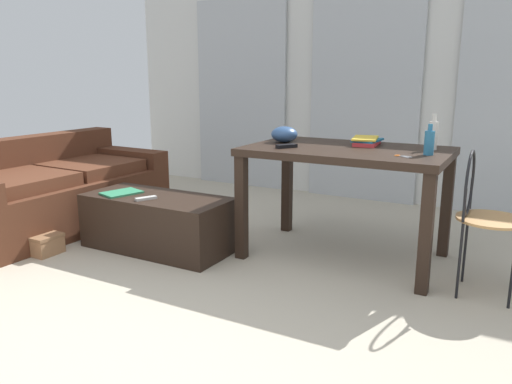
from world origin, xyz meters
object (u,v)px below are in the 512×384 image
bottle_near (429,142)px  shoebox (39,243)px  book_stack (367,141)px  scissors (401,156)px  tv_remote_on_table (287,146)px  craft_table (346,163)px  magazine (122,193)px  bowl (284,134)px  wire_chair (481,206)px  bottle_far (433,135)px  tv_remote_primary (146,198)px  coffee_table (158,223)px  couch (51,192)px

bottle_near → shoebox: (-2.47, -0.92, -0.78)m
shoebox → bottle_near: bearing=20.5°
book_stack → scissors: book_stack is taller
scissors → tv_remote_on_table: bearing=-179.2°
craft_table → magazine: bearing=-159.8°
craft_table → bowl: (-0.49, 0.05, 0.16)m
wire_chair → bottle_far: (-0.35, 0.39, 0.34)m
bottle_far → tv_remote_primary: bearing=-155.5°
wire_chair → magazine: 2.41m
tv_remote_primary → magazine: bearing=-164.2°
bottle_near → craft_table: bearing=174.4°
bottle_near → tv_remote_on_table: (-0.89, -0.15, -0.07)m
coffee_table → tv_remote_on_table: (0.89, 0.29, 0.58)m
coffee_table → book_stack: 1.60m
couch → coffee_table: (1.14, -0.02, -0.09)m
wire_chair → bottle_far: 0.63m
tv_remote_on_table → scissors: size_ratio=1.34×
wire_chair → magazine: bearing=-171.5°
scissors → bottle_near: bearing=46.1°
bowl → magazine: (-1.02, -0.61, -0.42)m
bottle_far → bowl: size_ratio=1.21×
wire_chair → bottle_near: bearing=156.2°
couch → bottle_near: bottle_near is taller
bottle_far → tv_remote_primary: size_ratio=1.53×
book_stack → bowl: bearing=-165.3°
wire_chair → bottle_far: bearing=132.3°
craft_table → book_stack: (0.07, 0.20, 0.13)m
wire_chair → shoebox: wire_chair is taller
magazine → bowl: bearing=47.8°
tv_remote_on_table → shoebox: (-1.58, -0.77, -0.71)m
coffee_table → couch: bearing=179.1°
bottle_far → book_stack: size_ratio=0.76×
book_stack → tv_remote_primary: (-1.31, -0.81, -0.39)m
couch → tv_remote_on_table: 2.11m
tv_remote_primary → scissors: bearing=40.7°
wire_chair → tv_remote_on_table: (-1.22, -0.00, 0.26)m
bottle_far → book_stack: (-0.44, 0.01, -0.07)m
bowl → scissors: 0.93m
tv_remote_on_table → scissors: bearing=33.1°
wire_chair → tv_remote_on_table: size_ratio=5.69×
bottle_near → tv_remote_on_table: bottle_near is taller
shoebox → magazine: bearing=44.9°
wire_chair → bottle_near: size_ratio=4.46×
bottle_far → magazine: 2.21m
coffee_table → craft_table: (1.24, 0.49, 0.47)m
craft_table → bottle_near: bearing=-5.6°
bottle_near → book_stack: bottle_near is taller
bottle_near → magazine: (-2.05, -0.50, -0.45)m
tv_remote_on_table → shoebox: 1.90m
couch → scissors: (2.79, 0.29, 0.48)m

